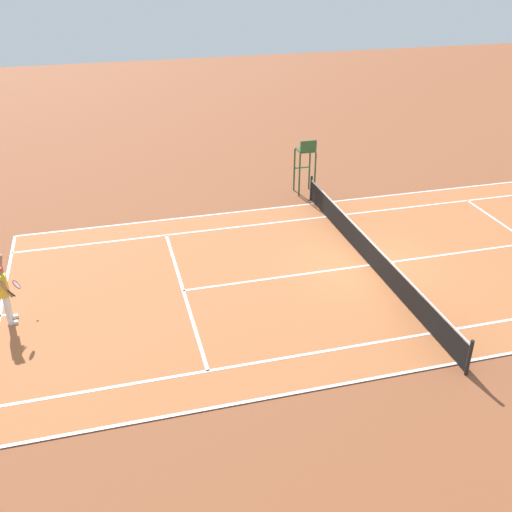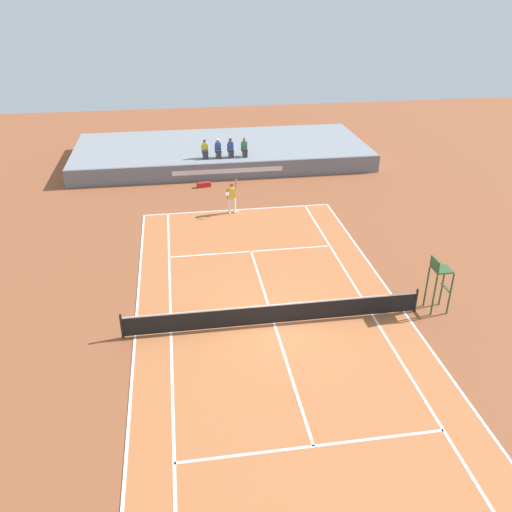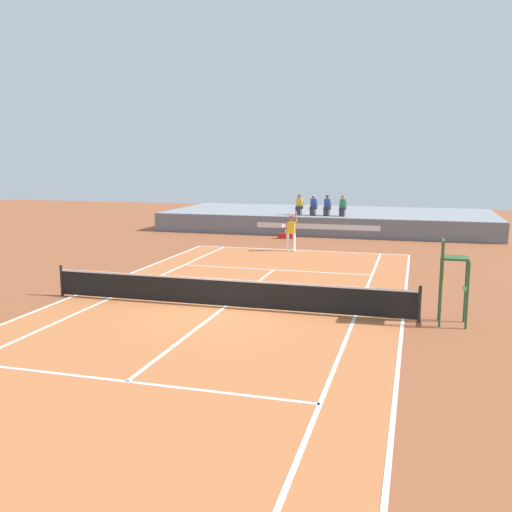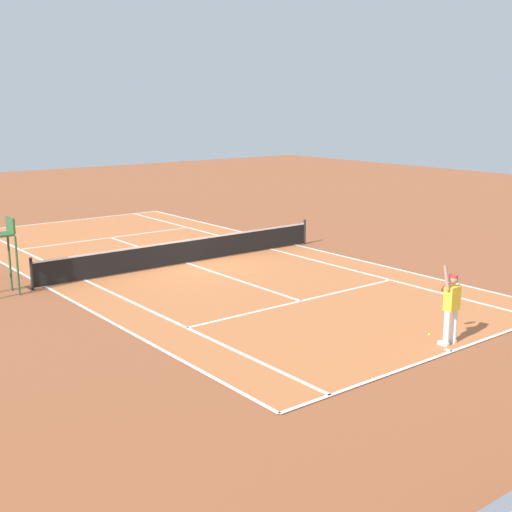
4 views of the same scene
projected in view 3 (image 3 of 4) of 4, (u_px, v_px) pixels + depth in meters
ground_plane at (225, 308)px, 18.07m from camera, size 80.00×80.00×0.00m
court at (225, 307)px, 18.06m from camera, size 11.08×23.88×0.03m
net at (225, 292)px, 17.98m from camera, size 11.98×0.10×1.07m
barrier_wall at (317, 227)px, 34.38m from camera, size 21.43×0.25×1.19m
bleacher_platform at (329, 220)px, 38.78m from camera, size 21.43×9.02×1.19m
spectator_seated_0 at (299, 205)px, 35.74m from camera, size 0.44×0.60×1.27m
spectator_seated_1 at (313, 206)px, 35.50m from camera, size 0.44×0.60×1.27m
spectator_seated_2 at (327, 206)px, 35.26m from camera, size 0.44×0.60×1.27m
spectator_seated_3 at (343, 206)px, 35.01m from camera, size 0.44×0.60×1.27m
tennis_player at (291, 232)px, 28.93m from camera, size 0.76×0.65×2.08m
tennis_ball at (284, 253)px, 28.44m from camera, size 0.07×0.07×0.07m
umpire_chair at (452, 271)px, 15.99m from camera, size 0.77×0.77×2.44m
equipment_bag at (285, 236)px, 33.80m from camera, size 0.94×0.48×0.32m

